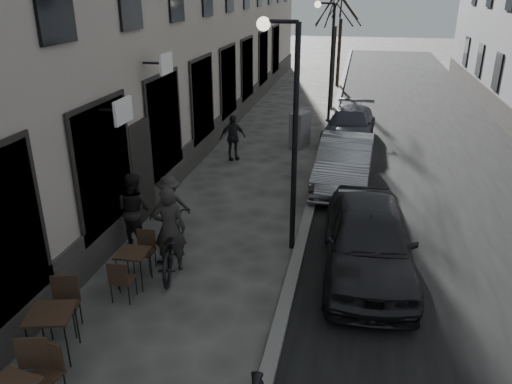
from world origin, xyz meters
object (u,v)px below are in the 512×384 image
(car_near, at_px, (368,239))
(car_mid, at_px, (345,162))
(streetlamp_near, at_px, (288,114))
(streetlamp_far, at_px, (328,49))
(tree_near, at_px, (336,9))
(pedestrian_near, at_px, (134,209))
(tree_far, at_px, (342,5))
(pedestrian_mid, at_px, (170,206))
(bistro_set_c, at_px, (134,265))
(pedestrian_far, at_px, (233,137))
(utility_cabinet, at_px, (300,130))
(bicycle, at_px, (171,245))
(car_far, at_px, (350,125))
(bistro_set_b, at_px, (53,330))

(car_near, height_order, car_mid, car_near)
(streetlamp_near, relative_size, streetlamp_far, 1.00)
(tree_near, height_order, pedestrian_near, tree_near)
(tree_near, height_order, car_near, tree_near)
(tree_far, distance_m, pedestrian_mid, 21.53)
(bistro_set_c, height_order, pedestrian_far, pedestrian_far)
(streetlamp_near, distance_m, pedestrian_near, 4.15)
(bistro_set_c, bearing_deg, car_mid, 56.71)
(utility_cabinet, relative_size, bicycle, 0.61)
(streetlamp_near, height_order, streetlamp_far, same)
(bicycle, height_order, pedestrian_near, pedestrian_near)
(bicycle, relative_size, pedestrian_far, 1.37)
(bicycle, distance_m, pedestrian_mid, 1.58)
(streetlamp_far, bearing_deg, tree_near, 88.62)
(streetlamp_far, xyz_separation_m, tree_far, (0.07, 9.00, 1.50))
(pedestrian_near, relative_size, pedestrian_far, 1.12)
(car_near, bearing_deg, pedestrian_far, 121.40)
(pedestrian_near, xyz_separation_m, pedestrian_mid, (0.64, 0.57, -0.12))
(car_mid, bearing_deg, bicycle, -118.04)
(streetlamp_near, height_order, tree_far, tree_far)
(utility_cabinet, distance_m, bicycle, 9.46)
(utility_cabinet, relative_size, pedestrian_far, 0.84)
(car_far, bearing_deg, pedestrian_far, -135.71)
(streetlamp_far, xyz_separation_m, pedestrian_far, (-2.74, -6.04, -2.36))
(tree_near, relative_size, bistro_set_c, 3.81)
(tree_far, xyz_separation_m, car_mid, (1.10, -16.75, -3.93))
(pedestrian_near, distance_m, pedestrian_far, 6.55)
(utility_cabinet, bearing_deg, pedestrian_near, -89.57)
(bicycle, xyz_separation_m, pedestrian_near, (-1.20, 0.88, 0.32))
(pedestrian_near, bearing_deg, bistro_set_b, 113.54)
(tree_far, height_order, car_far, tree_far)
(bistro_set_b, relative_size, bistro_set_c, 1.18)
(pedestrian_far, relative_size, car_far, 0.37)
(pedestrian_far, bearing_deg, pedestrian_mid, -126.30)
(streetlamp_near, bearing_deg, streetlamp_far, 90.00)
(tree_far, bearing_deg, pedestrian_near, -99.22)
(car_near, bearing_deg, pedestrian_near, 175.01)
(bistro_set_b, height_order, pedestrian_mid, pedestrian_mid)
(bistro_set_c, xyz_separation_m, utility_cabinet, (2.12, 10.06, 0.22))
(car_near, relative_size, car_mid, 1.02)
(tree_far, distance_m, bistro_set_b, 25.97)
(pedestrian_far, xyz_separation_m, car_near, (4.59, -6.69, -0.02))
(bistro_set_c, xyz_separation_m, car_far, (3.92, 11.31, 0.18))
(streetlamp_near, bearing_deg, bicycle, -147.17)
(tree_near, height_order, pedestrian_mid, tree_near)
(streetlamp_far, bearing_deg, bistro_set_b, -100.71)
(bistro_set_b, bearing_deg, tree_far, 67.22)
(bistro_set_c, height_order, bicycle, bicycle)
(bistro_set_b, relative_size, pedestrian_near, 0.99)
(streetlamp_far, relative_size, car_far, 1.17)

